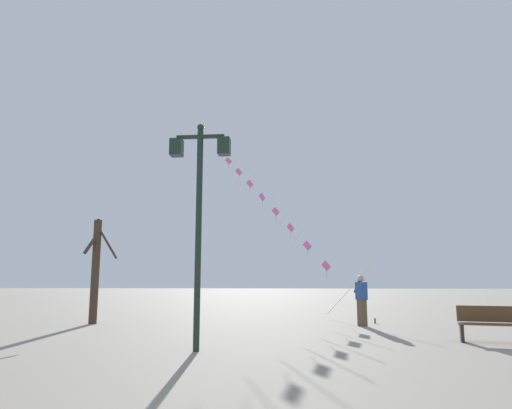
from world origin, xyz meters
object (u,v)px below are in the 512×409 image
(kite_train, at_px, (270,205))
(kite_flyer, at_px, (361,299))
(bare_tree, at_px, (96,267))
(park_bench, at_px, (492,324))
(twin_lantern_lamp_post, at_px, (199,191))

(kite_train, bearing_deg, kite_flyer, -61.52)
(bare_tree, xyz_separation_m, park_bench, (12.18, -4.02, -1.57))
(kite_flyer, height_order, park_bench, kite_flyer)
(twin_lantern_lamp_post, relative_size, kite_flyer, 3.02)
(twin_lantern_lamp_post, xyz_separation_m, park_bench, (7.05, 2.10, -3.11))
(kite_flyer, bearing_deg, bare_tree, 61.23)
(kite_train, xyz_separation_m, park_bench, (6.22, -10.66, -4.86))
(twin_lantern_lamp_post, distance_m, bare_tree, 8.14)
(park_bench, bearing_deg, kite_flyer, 136.66)
(bare_tree, bearing_deg, twin_lantern_lamp_post, -50.03)
(twin_lantern_lamp_post, bearing_deg, kite_flyer, 54.75)
(kite_train, bearing_deg, bare_tree, -131.90)
(kite_train, bearing_deg, park_bench, -59.72)
(kite_train, relative_size, park_bench, 6.13)
(twin_lantern_lamp_post, bearing_deg, park_bench, 16.63)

